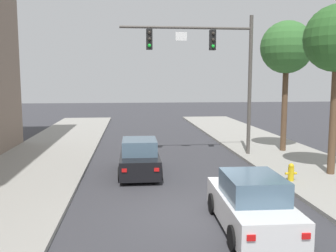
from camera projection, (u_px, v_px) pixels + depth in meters
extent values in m
plane|color=#38383D|center=(193.00, 215.00, 11.57)|extent=(120.00, 120.00, 0.00)
cylinder|color=#514C47|center=(250.00, 86.00, 20.10)|extent=(0.20, 0.20, 7.50)
cylinder|color=#514C47|center=(187.00, 28.00, 19.37)|extent=(7.01, 0.14, 0.14)
cube|color=black|center=(213.00, 40.00, 19.59)|extent=(0.32, 0.28, 1.05)
sphere|color=#2D2823|center=(213.00, 33.00, 19.40)|extent=(0.18, 0.18, 0.18)
sphere|color=#2D2823|center=(213.00, 40.00, 19.44)|extent=(0.18, 0.18, 0.18)
sphere|color=green|center=(213.00, 46.00, 19.48)|extent=(0.18, 0.18, 0.18)
cube|color=black|center=(149.00, 39.00, 19.24)|extent=(0.32, 0.28, 1.05)
sphere|color=#2D2823|center=(149.00, 33.00, 19.05)|extent=(0.18, 0.18, 0.18)
sphere|color=#2D2823|center=(149.00, 39.00, 19.09)|extent=(0.18, 0.18, 0.18)
sphere|color=green|center=(149.00, 46.00, 19.13)|extent=(0.18, 0.18, 0.18)
cube|color=white|center=(181.00, 36.00, 19.37)|extent=(0.60, 0.03, 0.44)
cube|color=black|center=(139.00, 161.00, 16.64)|extent=(1.73, 4.21, 0.80)
cube|color=slate|center=(139.00, 146.00, 16.40)|extent=(1.51, 2.01, 0.64)
cylinder|color=black|center=(122.00, 161.00, 17.88)|extent=(0.22, 0.64, 0.64)
cylinder|color=black|center=(156.00, 160.00, 18.03)|extent=(0.22, 0.64, 0.64)
cylinder|color=black|center=(121.00, 174.00, 15.31)|extent=(0.22, 0.64, 0.64)
cylinder|color=black|center=(159.00, 173.00, 15.46)|extent=(0.22, 0.64, 0.64)
cube|color=red|center=(124.00, 170.00, 14.47)|extent=(0.20, 0.04, 0.14)
cube|color=red|center=(157.00, 170.00, 14.59)|extent=(0.20, 0.04, 0.14)
cube|color=silver|center=(251.00, 210.00, 10.42)|extent=(1.81, 4.24, 0.80)
cube|color=slate|center=(253.00, 186.00, 10.18)|extent=(1.55, 2.04, 0.64)
cylinder|color=black|center=(213.00, 203.00, 11.67)|extent=(0.24, 0.65, 0.64)
cylinder|color=black|center=(263.00, 202.00, 11.80)|extent=(0.24, 0.65, 0.64)
cylinder|color=black|center=(234.00, 238.00, 9.10)|extent=(0.24, 0.65, 0.64)
cylinder|color=black|center=(298.00, 236.00, 9.22)|extent=(0.24, 0.65, 0.64)
cube|color=red|center=(251.00, 238.00, 8.26)|extent=(0.20, 0.05, 0.14)
cube|color=red|center=(306.00, 236.00, 8.35)|extent=(0.20, 0.05, 0.14)
cylinder|color=gold|center=(291.00, 174.00, 14.93)|extent=(0.24, 0.24, 0.55)
sphere|color=gold|center=(291.00, 166.00, 14.89)|extent=(0.22, 0.22, 0.22)
cylinder|color=gold|center=(287.00, 173.00, 14.91)|extent=(0.12, 0.09, 0.09)
cylinder|color=gold|center=(295.00, 173.00, 14.95)|extent=(0.12, 0.09, 0.09)
cylinder|color=brown|center=(333.00, 120.00, 15.81)|extent=(0.32, 0.32, 4.74)
cylinder|color=brown|center=(284.00, 109.00, 21.20)|extent=(0.32, 0.32, 4.80)
sphere|color=#387033|center=(287.00, 47.00, 20.77)|extent=(2.95, 2.95, 2.95)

